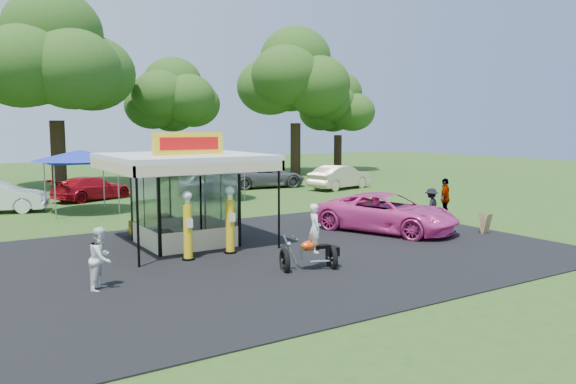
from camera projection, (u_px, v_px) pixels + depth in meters
name	position (u px, v px, depth m)	size (l,w,h in m)	color
ground	(304.00, 265.00, 17.81)	(120.00, 120.00, 0.00)	#2A4F18
asphalt_apron	(272.00, 253.00, 19.48)	(20.00, 14.00, 0.04)	black
gas_station_kiosk	(184.00, 197.00, 20.73)	(5.40, 5.40, 4.18)	white
gas_pump_left	(188.00, 228.00, 18.28)	(0.43, 0.43, 2.31)	black
gas_pump_right	(230.00, 222.00, 19.27)	(0.44, 0.44, 2.36)	black
motorcycle	(313.00, 244.00, 17.13)	(1.89, 1.28, 2.14)	black
spare_tires	(163.00, 239.00, 19.97)	(0.99, 0.70, 0.81)	black
a_frame_sign	(485.00, 224.00, 22.95)	(0.51, 0.52, 0.85)	#593819
kiosk_car	(164.00, 223.00, 22.73)	(1.13, 2.82, 0.96)	yellow
pink_sedan	(387.00, 213.00, 23.31)	(2.69, 5.83, 1.62)	#E73E9B
spectator_west	(101.00, 259.00, 15.07)	(0.84, 0.65, 1.72)	white
spectator_east_a	(431.00, 206.00, 25.23)	(1.05, 0.61, 1.63)	black
spectator_east_b	(445.00, 198.00, 26.76)	(1.13, 0.47, 1.93)	gray
bg_car_b	(92.00, 188.00, 33.48)	(1.98, 4.87, 1.41)	#A90D18
bg_car_c	(209.00, 183.00, 36.70)	(1.66, 4.13, 1.41)	#ADAEB2
bg_car_d	(265.00, 176.00, 40.40)	(2.67, 5.79, 1.61)	#505052
bg_car_e	(340.00, 177.00, 39.32)	(1.78, 5.09, 1.68)	beige
tent_west	(80.00, 156.00, 28.38)	(4.59, 4.59, 3.21)	gray
tent_east	(211.00, 153.00, 33.18)	(4.42, 4.42, 3.09)	gray
oak_far_c	(54.00, 66.00, 39.27)	(11.52, 11.52, 13.57)	black
oak_far_d	(173.00, 104.00, 46.17)	(8.21, 8.21, 9.78)	black
oak_far_e	(296.00, 83.00, 50.66)	(10.88, 10.88, 12.96)	black
oak_far_f	(338.00, 109.00, 55.43)	(7.90, 7.90, 9.52)	black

